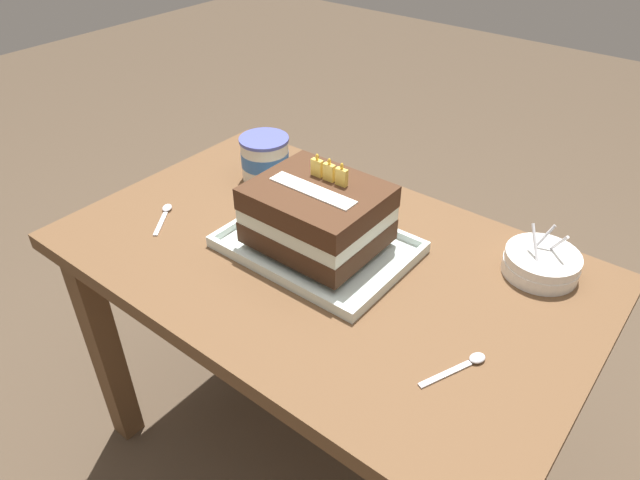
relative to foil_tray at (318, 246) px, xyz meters
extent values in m
plane|color=#4C3D2D|center=(0.02, -0.01, -0.69)|extent=(8.00, 8.00, 0.00)
cube|color=brown|center=(0.02, -0.01, -0.02)|extent=(1.08, 0.67, 0.04)
cube|color=brown|center=(-0.46, -0.29, -0.37)|extent=(0.06, 0.06, 0.65)
cube|color=brown|center=(-0.46, 0.27, -0.37)|extent=(0.06, 0.06, 0.65)
cube|color=brown|center=(0.50, 0.27, -0.37)|extent=(0.06, 0.06, 0.65)
cube|color=silver|center=(0.00, 0.00, 0.00)|extent=(0.37, 0.27, 0.01)
cube|color=silver|center=(0.00, -0.13, 0.01)|extent=(0.37, 0.01, 0.02)
cube|color=silver|center=(0.00, 0.13, 0.01)|extent=(0.37, 0.01, 0.02)
cube|color=silver|center=(-0.18, 0.00, 0.01)|extent=(0.01, 0.25, 0.02)
cube|color=silver|center=(0.18, 0.00, 0.01)|extent=(0.01, 0.25, 0.02)
cube|color=#412616|center=(0.00, 0.00, 0.04)|extent=(0.25, 0.21, 0.05)
cube|color=silver|center=(0.00, 0.00, 0.08)|extent=(0.25, 0.21, 0.03)
cube|color=#412616|center=(0.00, 0.00, 0.12)|extent=(0.25, 0.21, 0.05)
cube|color=white|center=(0.00, -0.02, 0.14)|extent=(0.19, 0.04, 0.00)
cube|color=#EFC64C|center=(-0.03, 0.04, 0.16)|extent=(0.02, 0.01, 0.03)
ellipsoid|color=yellow|center=(-0.03, 0.04, 0.18)|extent=(0.01, 0.01, 0.01)
cube|color=#EFC64C|center=(0.00, 0.04, 0.16)|extent=(0.02, 0.01, 0.03)
ellipsoid|color=yellow|center=(0.00, 0.04, 0.18)|extent=(0.01, 0.01, 0.01)
cube|color=#EFC64C|center=(0.03, 0.04, 0.16)|extent=(0.02, 0.01, 0.03)
ellipsoid|color=yellow|center=(0.03, 0.04, 0.18)|extent=(0.01, 0.01, 0.01)
cylinder|color=white|center=(0.39, 0.21, 0.01)|extent=(0.15, 0.15, 0.03)
cylinder|color=white|center=(0.39, 0.21, 0.03)|extent=(0.14, 0.14, 0.03)
cylinder|color=silver|center=(0.37, 0.22, 0.05)|extent=(0.04, 0.04, 0.07)
cylinder|color=silver|center=(0.37, 0.19, 0.06)|extent=(0.05, 0.05, 0.07)
cylinder|color=silver|center=(0.40, 0.23, 0.05)|extent=(0.05, 0.03, 0.07)
cylinder|color=silver|center=(-0.29, 0.15, 0.04)|extent=(0.12, 0.12, 0.10)
cylinder|color=#386BB2|center=(-0.29, 0.15, 0.05)|extent=(0.12, 0.12, 0.04)
cylinder|color=#4D56AA|center=(-0.29, 0.15, 0.10)|extent=(0.12, 0.12, 0.01)
ellipsoid|color=silver|center=(0.40, -0.08, 0.00)|extent=(0.03, 0.04, 0.01)
cube|color=silver|center=(0.37, -0.14, 0.00)|extent=(0.05, 0.10, 0.00)
ellipsoid|color=silver|center=(-0.36, -0.10, 0.00)|extent=(0.04, 0.04, 0.01)
cube|color=silver|center=(-0.33, -0.14, 0.00)|extent=(0.06, 0.08, 0.00)
camera|label=1|loc=(0.60, -0.74, 0.70)|focal=32.18mm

